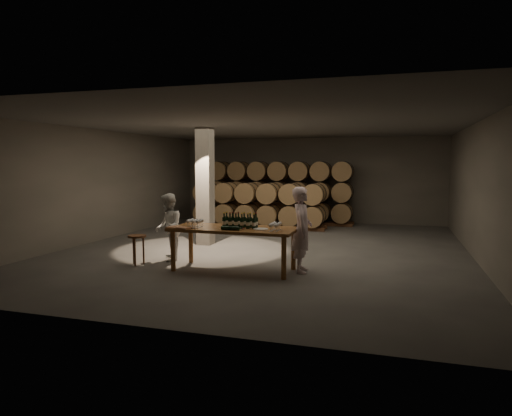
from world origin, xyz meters
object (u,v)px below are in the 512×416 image
(stool, at_px, (137,241))
(person_man, at_px, (302,230))
(tasting_table, at_px, (234,233))
(person_woman, at_px, (168,227))
(plate, at_px, (261,229))
(bottle_cluster, at_px, (240,222))
(notebook_near, at_px, (184,228))

(stool, height_order, person_man, person_man)
(tasting_table, bearing_deg, person_woman, 165.22)
(tasting_table, bearing_deg, stool, -176.24)
(tasting_table, relative_size, person_woman, 1.68)
(plate, distance_m, stool, 2.84)
(stool, bearing_deg, tasting_table, 3.76)
(person_man, xyz_separation_m, person_woman, (-3.14, 0.19, -0.10))
(bottle_cluster, xyz_separation_m, notebook_near, (-1.05, -0.48, -0.10))
(notebook_near, height_order, person_man, person_man)
(bottle_cluster, xyz_separation_m, person_man, (1.25, 0.23, -0.14))
(tasting_table, bearing_deg, person_man, 10.98)
(plate, bearing_deg, tasting_table, 172.34)
(notebook_near, bearing_deg, stool, -178.60)
(tasting_table, xyz_separation_m, notebook_near, (-0.92, -0.45, 0.12))
(person_man, bearing_deg, bottle_cluster, 90.21)
(tasting_table, relative_size, stool, 3.93)
(bottle_cluster, relative_size, person_woman, 0.47)
(bottle_cluster, relative_size, stool, 1.10)
(stool, bearing_deg, person_man, 6.58)
(plate, height_order, stool, plate)
(person_man, distance_m, person_woman, 3.15)
(bottle_cluster, bearing_deg, notebook_near, -155.22)
(notebook_near, xyz_separation_m, stool, (-1.28, 0.31, -0.37))
(notebook_near, bearing_deg, person_man, 32.14)
(bottle_cluster, xyz_separation_m, person_woman, (-1.89, 0.43, -0.24))
(bottle_cluster, bearing_deg, person_man, 10.59)
(tasting_table, relative_size, person_man, 1.48)
(notebook_near, xyz_separation_m, person_man, (2.30, 0.72, -0.04))
(tasting_table, bearing_deg, bottle_cluster, 14.60)
(plate, relative_size, person_man, 0.17)
(person_man, bearing_deg, plate, 104.08)
(plate, bearing_deg, notebook_near, -166.50)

